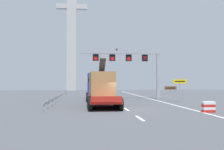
{
  "coord_description": "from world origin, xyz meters",
  "views": [
    {
      "loc": [
        -3.52,
        -23.6,
        2.55
      ],
      "look_at": [
        -0.16,
        8.07,
        3.39
      ],
      "focal_mm": 41.13,
      "sensor_mm": 36.0,
      "label": 1
    }
  ],
  "objects_px": {
    "heavy_haul_truck_red": "(100,87)",
    "bridge_pylon_distant": "(72,22)",
    "overhead_lane_gantry": "(131,60)",
    "exit_sign_yellow": "(180,85)",
    "tourist_info_sign_brown": "(171,90)",
    "crash_barrier_striped": "(208,107)"
  },
  "relations": [
    {
      "from": "exit_sign_yellow",
      "to": "bridge_pylon_distant",
      "type": "height_order",
      "value": "bridge_pylon_distant"
    },
    {
      "from": "heavy_haul_truck_red",
      "to": "bridge_pylon_distant",
      "type": "height_order",
      "value": "bridge_pylon_distant"
    },
    {
      "from": "exit_sign_yellow",
      "to": "tourist_info_sign_brown",
      "type": "height_order",
      "value": "exit_sign_yellow"
    },
    {
      "from": "heavy_haul_truck_red",
      "to": "bridge_pylon_distant",
      "type": "bearing_deg",
      "value": 96.88
    },
    {
      "from": "tourist_info_sign_brown",
      "to": "bridge_pylon_distant",
      "type": "bearing_deg",
      "value": 109.72
    },
    {
      "from": "crash_barrier_striped",
      "to": "bridge_pylon_distant",
      "type": "distance_m",
      "value": 61.3
    },
    {
      "from": "exit_sign_yellow",
      "to": "bridge_pylon_distant",
      "type": "bearing_deg",
      "value": 108.6
    },
    {
      "from": "exit_sign_yellow",
      "to": "tourist_info_sign_brown",
      "type": "xyz_separation_m",
      "value": [
        -0.11,
        3.14,
        -0.72
      ]
    },
    {
      "from": "exit_sign_yellow",
      "to": "bridge_pylon_distant",
      "type": "distance_m",
      "value": 52.03
    },
    {
      "from": "overhead_lane_gantry",
      "to": "crash_barrier_striped",
      "type": "relative_size",
      "value": 11.82
    },
    {
      "from": "overhead_lane_gantry",
      "to": "exit_sign_yellow",
      "type": "height_order",
      "value": "overhead_lane_gantry"
    },
    {
      "from": "overhead_lane_gantry",
      "to": "exit_sign_yellow",
      "type": "xyz_separation_m",
      "value": [
        4.74,
        -7.38,
        -3.61
      ]
    },
    {
      "from": "crash_barrier_striped",
      "to": "bridge_pylon_distant",
      "type": "bearing_deg",
      "value": 104.15
    },
    {
      "from": "exit_sign_yellow",
      "to": "crash_barrier_striped",
      "type": "bearing_deg",
      "value": -97.81
    },
    {
      "from": "exit_sign_yellow",
      "to": "crash_barrier_striped",
      "type": "height_order",
      "value": "exit_sign_yellow"
    },
    {
      "from": "overhead_lane_gantry",
      "to": "crash_barrier_striped",
      "type": "distance_m",
      "value": 18.5
    },
    {
      "from": "heavy_haul_truck_red",
      "to": "bridge_pylon_distant",
      "type": "relative_size",
      "value": 0.35
    },
    {
      "from": "overhead_lane_gantry",
      "to": "bridge_pylon_distant",
      "type": "height_order",
      "value": "bridge_pylon_distant"
    },
    {
      "from": "heavy_haul_truck_red",
      "to": "exit_sign_yellow",
      "type": "relative_size",
      "value": 4.93
    },
    {
      "from": "tourist_info_sign_brown",
      "to": "heavy_haul_truck_red",
      "type": "bearing_deg",
      "value": -158.79
    },
    {
      "from": "heavy_haul_truck_red",
      "to": "exit_sign_yellow",
      "type": "bearing_deg",
      "value": 3.8
    },
    {
      "from": "crash_barrier_striped",
      "to": "bridge_pylon_distant",
      "type": "xyz_separation_m",
      "value": [
        -14.17,
        56.19,
        20.02
      ]
    }
  ]
}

